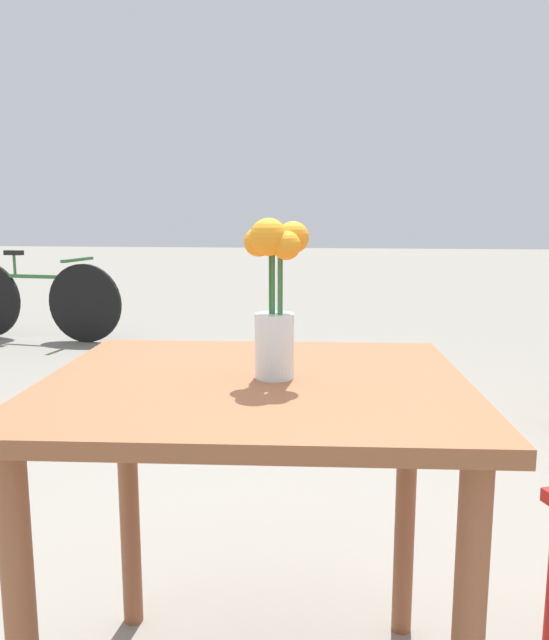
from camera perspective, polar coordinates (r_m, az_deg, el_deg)
table_front at (r=1.25m, az=-1.76°, el=-10.71°), size 0.87×0.77×0.74m
flower_vase at (r=1.18m, az=0.07°, el=2.23°), size 0.12×0.13×0.31m
bicycle at (r=5.72m, az=-21.07°, el=1.75°), size 1.62×0.44×0.77m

